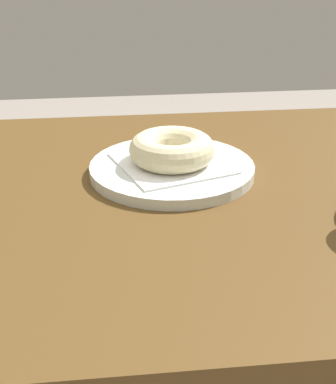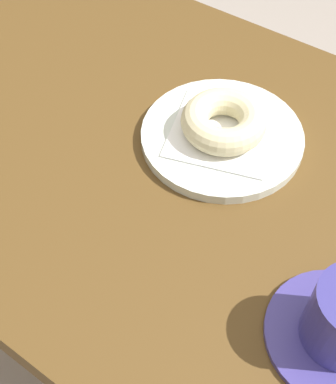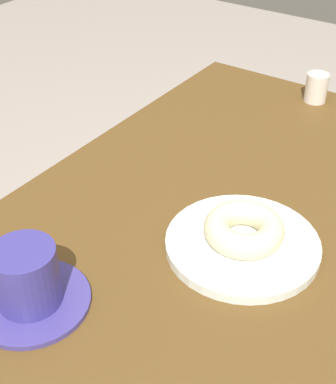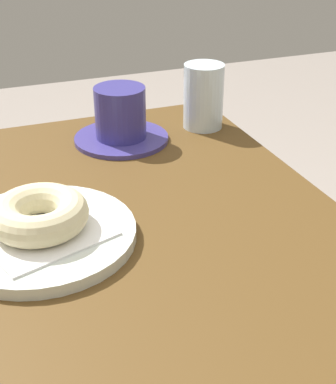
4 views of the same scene
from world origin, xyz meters
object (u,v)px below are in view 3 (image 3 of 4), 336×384
coffee_cup (28,281)px  plate_sugar_ring (242,244)px  sugar_jar (316,88)px  donut_sugar_ring (244,229)px

coffee_cup → plate_sugar_ring: bearing=145.1°
plate_sugar_ring → coffee_cup: coffee_cup is taller
plate_sugar_ring → sugar_jar: bearing=-169.0°
donut_sugar_ring → sugar_jar: size_ratio=1.90×
donut_sugar_ring → sugar_jar: 0.52m
donut_sugar_ring → plate_sugar_ring: bearing=0.0°
donut_sugar_ring → coffee_cup: (0.25, -0.18, 0.00)m
sugar_jar → coffee_cup: bearing=-5.7°
sugar_jar → donut_sugar_ring: bearing=11.0°
coffee_cup → sugar_jar: coffee_cup is taller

